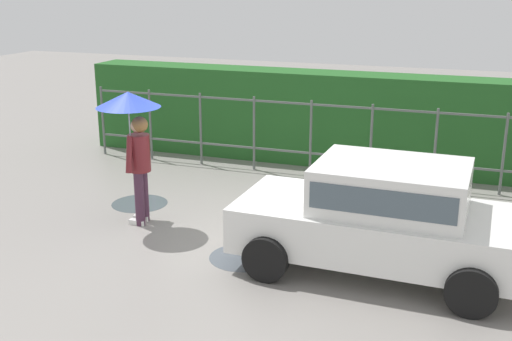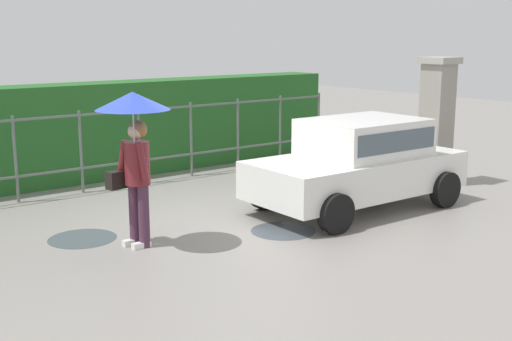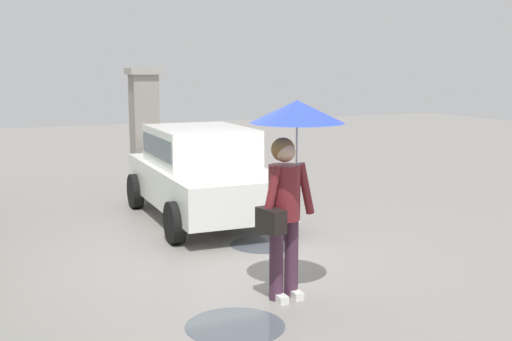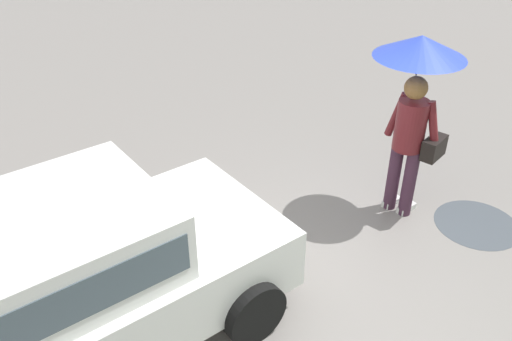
{
  "view_description": "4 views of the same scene",
  "coord_description": "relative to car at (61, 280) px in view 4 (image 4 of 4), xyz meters",
  "views": [
    {
      "loc": [
        3.23,
        -8.64,
        3.73
      ],
      "look_at": [
        0.23,
        -0.37,
        1.07
      ],
      "focal_mm": 44.68,
      "sensor_mm": 36.0,
      "label": 1
    },
    {
      "loc": [
        -5.75,
        -8.11,
        2.85
      ],
      "look_at": [
        0.05,
        -0.69,
        0.88
      ],
      "focal_mm": 46.16,
      "sensor_mm": 36.0,
      "label": 2
    },
    {
      "loc": [
        -7.61,
        2.64,
        2.45
      ],
      "look_at": [
        0.16,
        -0.86,
        1.07
      ],
      "focal_mm": 45.32,
      "sensor_mm": 36.0,
      "label": 3
    },
    {
      "loc": [
        2.87,
        2.64,
        3.81
      ],
      "look_at": [
        0.08,
        -0.85,
        1.01
      ],
      "focal_mm": 37.2,
      "sensor_mm": 36.0,
      "label": 4
    }
  ],
  "objects": [
    {
      "name": "car",
      "position": [
        0.0,
        0.0,
        0.0
      ],
      "size": [
        3.77,
        1.93,
        1.48
      ],
      "rotation": [
        0.0,
        0.0,
        3.12
      ],
      "color": "white",
      "rests_on": "ground"
    },
    {
      "name": "puddle_far",
      "position": [
        -4.34,
        1.21,
        -0.8
      ],
      "size": [
        0.96,
        0.96,
        0.0
      ],
      "primitive_type": "cylinder",
      "color": "#4C545B",
      "rests_on": "ground"
    },
    {
      "name": "pedestrian",
      "position": [
        -3.89,
        0.39,
        0.78
      ],
      "size": [
        0.97,
        0.97,
        2.11
      ],
      "rotation": [
        0.0,
        0.0,
        -2.96
      ],
      "color": "#47283D",
      "rests_on": "ground"
    },
    {
      "name": "puddle_near",
      "position": [
        -1.85,
        -0.25,
        -0.8
      ],
      "size": [
        0.96,
        0.96,
        0.0
      ],
      "primitive_type": "cylinder",
      "color": "#4C545B",
      "rests_on": "ground"
    },
    {
      "name": "ground_plane",
      "position": [
        -2.14,
        0.79,
        -0.8
      ],
      "size": [
        40.0,
        40.0,
        0.0
      ],
      "primitive_type": "plane",
      "color": "gray"
    }
  ]
}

